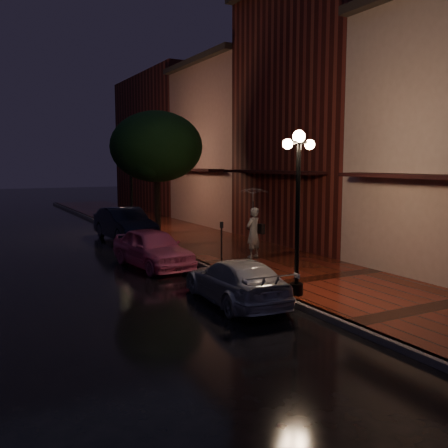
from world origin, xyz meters
TOP-DOWN VIEW (x-y plane):
  - ground at (0.00, 0.00)m, footprint 120.00×120.00m
  - sidewalk at (2.25, 0.00)m, footprint 4.50×60.00m
  - curb at (0.00, 0.00)m, footprint 0.25×60.00m
  - storefront_mid at (7.00, 2.00)m, footprint 5.00×8.00m
  - storefront_far at (7.00, 10.00)m, footprint 5.00×8.00m
  - storefront_extra at (7.00, 20.00)m, footprint 5.00×12.00m
  - streetlamp_near at (0.35, -5.00)m, footprint 0.96×0.36m
  - streetlamp_far at (0.35, 9.00)m, footprint 0.96×0.36m
  - street_tree at (0.61, 5.99)m, footprint 4.16×4.16m
  - pink_car at (-1.56, 0.76)m, footprint 2.03×4.17m
  - navy_car at (-0.60, 7.18)m, footprint 1.87×4.74m
  - silver_car at (-1.19, -4.46)m, footprint 1.86×4.07m
  - woman_with_umbrella at (2.09, 0.03)m, footprint 1.08×1.10m
  - parking_meter at (1.00, 0.47)m, footprint 0.15×0.13m

SIDE VIEW (x-z plane):
  - ground at x=0.00m, z-range 0.00..0.00m
  - sidewalk at x=2.25m, z-range 0.00..0.15m
  - curb at x=0.00m, z-range 0.00..0.15m
  - silver_car at x=-1.19m, z-range 0.00..1.15m
  - pink_car at x=-1.56m, z-range 0.00..1.37m
  - navy_car at x=-0.60m, z-range 0.00..1.54m
  - parking_meter at x=1.00m, z-range 0.29..1.63m
  - woman_with_umbrella at x=2.09m, z-range 0.57..3.16m
  - streetlamp_near at x=0.35m, z-range 0.45..4.76m
  - streetlamp_far at x=0.35m, z-range 0.45..4.76m
  - street_tree at x=0.61m, z-range 1.34..7.14m
  - storefront_far at x=7.00m, z-range 0.00..9.00m
  - storefront_extra at x=7.00m, z-range 0.00..10.00m
  - storefront_mid at x=7.00m, z-range 0.00..11.00m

